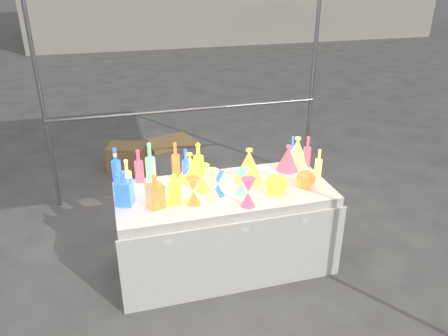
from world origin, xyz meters
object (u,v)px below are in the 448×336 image
object	(u,v)px
display_table	(224,228)
globe_0	(276,185)
lampshade_0	(249,165)
hourglass_0	(193,191)
cardboard_box_closed	(128,158)
decanter_0	(174,189)
bottle_0	(116,168)

from	to	relation	value
display_table	globe_0	size ratio (longest dim) A/B	10.05
globe_0	lampshade_0	distance (m)	0.33
display_table	hourglass_0	world-z (taller)	hourglass_0
hourglass_0	lampshade_0	distance (m)	0.62
hourglass_0	lampshade_0	world-z (taller)	lampshade_0
cardboard_box_closed	lampshade_0	bearing A→B (deg)	-48.65
decanter_0	lampshade_0	size ratio (longest dim) A/B	0.85
display_table	cardboard_box_closed	distance (m)	2.35
decanter_0	globe_0	world-z (taller)	decanter_0
cardboard_box_closed	globe_0	bearing A→B (deg)	-48.47
lampshade_0	decanter_0	bearing A→B (deg)	-159.20
bottle_0	hourglass_0	bearing A→B (deg)	-42.69
display_table	cardboard_box_closed	bearing A→B (deg)	106.98
cardboard_box_closed	bottle_0	distance (m)	2.02
cardboard_box_closed	globe_0	world-z (taller)	globe_0
bottle_0	cardboard_box_closed	bearing A→B (deg)	84.93
bottle_0	lampshade_0	bearing A→B (deg)	-11.84
cardboard_box_closed	decanter_0	distance (m)	2.45
bottle_0	hourglass_0	size ratio (longest dim) A/B	1.28
hourglass_0	bottle_0	bearing A→B (deg)	137.31
display_table	bottle_0	size ratio (longest dim) A/B	6.38
decanter_0	globe_0	xyz separation A→B (m)	(0.83, -0.06, -0.05)
decanter_0	display_table	bearing A→B (deg)	20.17
bottle_0	hourglass_0	distance (m)	0.76
lampshade_0	globe_0	bearing A→B (deg)	-62.00
display_table	decanter_0	distance (m)	0.67
cardboard_box_closed	lampshade_0	world-z (taller)	lampshade_0
hourglass_0	globe_0	world-z (taller)	hourglass_0
bottle_0	decanter_0	world-z (taller)	bottle_0
bottle_0	display_table	bearing A→B (deg)	-22.92
display_table	cardboard_box_closed	world-z (taller)	display_table
cardboard_box_closed	bottle_0	xyz separation A→B (m)	(-0.17, -1.88, 0.72)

